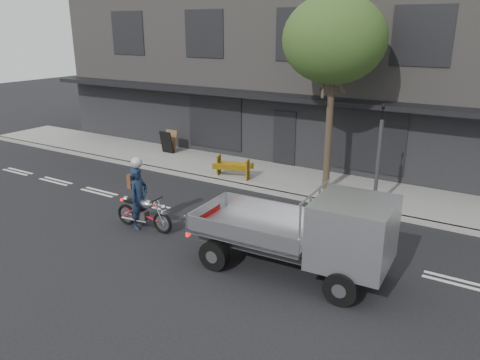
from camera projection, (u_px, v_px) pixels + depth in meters
The scene contains 11 objects.
ground at pixel (208, 219), 14.51m from camera, with size 80.00×80.00×0.00m, color black.
sidewalk at pixel (277, 178), 18.29m from camera, with size 32.00×3.20×0.15m, color gray.
kerb at pixel (257, 189), 17.00m from camera, with size 32.00×0.20×0.15m, color gray.
building_main at pixel (342, 64), 22.41m from camera, with size 26.00×10.00×8.00m, color slate.
street_tree at pixel (334, 40), 15.17m from camera, with size 3.40×3.40×6.74m.
traffic_light_pole at pixel (378, 162), 14.62m from camera, with size 0.12×0.12×3.50m.
motorcycle at pixel (144, 212), 13.71m from camera, with size 2.00×0.58×1.03m.
rider at pixel (139, 198), 13.66m from camera, with size 0.68×0.44×1.86m, color #152239.
flatbed_ute at pixel (334, 232), 10.64m from camera, with size 4.80×2.15×2.18m.
construction_barrier at pixel (230, 168), 17.88m from camera, with size 1.42×0.57×0.79m, color #FFB60D, non-canonical shape.
sandwich_board at pixel (166, 142), 21.37m from camera, with size 0.65×0.43×1.02m, color black, non-canonical shape.
Camera 1 is at (7.88, -10.89, 5.70)m, focal length 35.00 mm.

